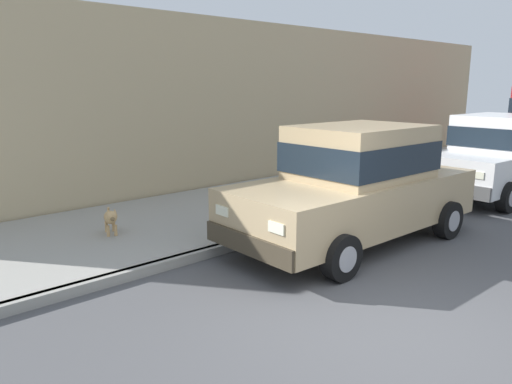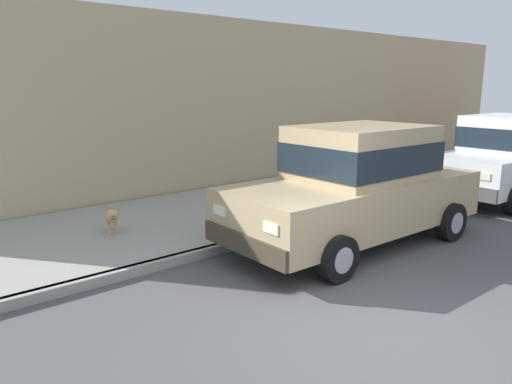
{
  "view_description": "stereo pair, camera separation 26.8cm",
  "coord_description": "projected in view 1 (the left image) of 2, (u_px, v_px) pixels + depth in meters",
  "views": [
    {
      "loc": [
        2.47,
        -4.22,
        2.55
      ],
      "look_at": [
        -3.24,
        0.91,
        0.85
      ],
      "focal_mm": 34.06,
      "sensor_mm": 36.0,
      "label": 1
    },
    {
      "loc": [
        2.65,
        -4.02,
        2.55
      ],
      "look_at": [
        -3.24,
        0.91,
        0.85
      ],
      "focal_mm": 34.06,
      "sensor_mm": 36.0,
      "label": 2
    }
  ],
  "objects": [
    {
      "name": "ground_plane",
      "position": [
        397.0,
        333.0,
        5.1
      ],
      "size": [
        80.0,
        80.0,
        0.0
      ],
      "primitive_type": "plane",
      "color": "#4C4C4F"
    },
    {
      "name": "curb",
      "position": [
        214.0,
        251.0,
        7.41
      ],
      "size": [
        0.16,
        64.0,
        0.14
      ],
      "primitive_type": "cube",
      "color": "gray",
      "rests_on": "ground"
    },
    {
      "name": "sidewalk",
      "position": [
        153.0,
        226.0,
        8.72
      ],
      "size": [
        3.6,
        64.0,
        0.14
      ],
      "primitive_type": "cube",
      "color": "#99968E",
      "rests_on": "ground"
    },
    {
      "name": "car_tan_sedan",
      "position": [
        356.0,
        184.0,
        7.85
      ],
      "size": [
        2.11,
        4.64,
        1.92
      ],
      "color": "tan",
      "rests_on": "ground"
    },
    {
      "name": "car_white_hatchback",
      "position": [
        495.0,
        155.0,
        11.13
      ],
      "size": [
        2.03,
        3.85,
        1.88
      ],
      "color": "white",
      "rests_on": "ground"
    },
    {
      "name": "dog_tan",
      "position": [
        111.0,
        218.0,
        7.91
      ],
      "size": [
        0.73,
        0.35,
        0.49
      ],
      "color": "tan",
      "rests_on": "sidewalk"
    },
    {
      "name": "fire_hydrant",
      "position": [
        284.0,
        200.0,
        8.93
      ],
      "size": [
        0.34,
        0.24,
        0.72
      ],
      "color": "red",
      "rests_on": "sidewalk"
    },
    {
      "name": "building_facade",
      "position": [
        295.0,
        103.0,
        13.63
      ],
      "size": [
        0.5,
        20.0,
        4.09
      ],
      "primitive_type": "cube",
      "color": "tan",
      "rests_on": "ground"
    }
  ]
}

